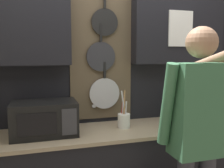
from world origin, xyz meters
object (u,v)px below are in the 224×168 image
object	(u,v)px
microwave	(44,118)
knife_block	(179,112)
person	(197,128)
utensil_crock	(124,119)

from	to	relation	value
microwave	knife_block	xyz separation A→B (m)	(1.27, 0.00, -0.03)
microwave	person	bearing A→B (deg)	-31.18
microwave	knife_block	world-z (taller)	knife_block
microwave	knife_block	size ratio (longest dim) A/B	1.85
person	microwave	bearing A→B (deg)	148.82
microwave	person	xyz separation A→B (m)	(1.03, -0.62, 0.01)
microwave	utensil_crock	world-z (taller)	utensil_crock
microwave	utensil_crock	size ratio (longest dim) A/B	1.52
microwave	utensil_crock	xyz separation A→B (m)	(0.70, 0.00, -0.06)
microwave	utensil_crock	distance (m)	0.70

